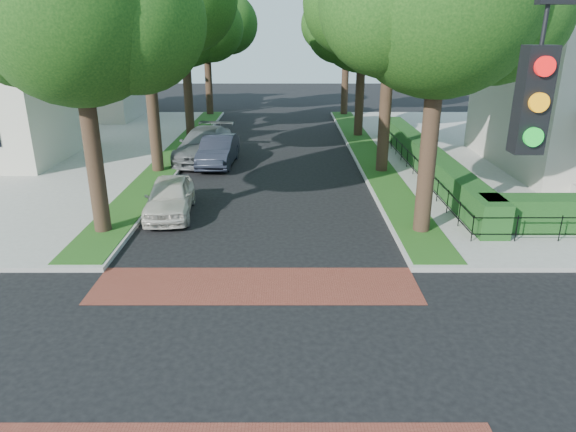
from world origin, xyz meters
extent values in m
plane|color=black|center=(0.00, 0.00, 0.00)|extent=(120.00, 120.00, 0.00)
cube|color=maroon|center=(0.00, 3.20, 0.01)|extent=(9.00, 2.20, 0.01)
cube|color=#224513|center=(5.40, 19.10, 0.16)|extent=(1.60, 29.80, 0.02)
cube|color=#224513|center=(-5.40, 19.10, 0.16)|extent=(1.60, 29.80, 0.02)
cylinder|color=black|center=(5.50, 7.00, 3.83)|extent=(0.56, 0.56, 7.35)
sphere|color=#10360E|center=(7.21, 7.30, 7.31)|extent=(4.65, 4.65, 4.65)
sphere|color=#10360E|center=(3.95, 6.80, 7.41)|extent=(4.34, 4.34, 4.34)
cylinder|color=black|center=(5.50, 15.00, 4.00)|extent=(0.56, 0.56, 7.70)
sphere|color=#10360E|center=(7.31, 15.30, 7.67)|extent=(4.95, 4.95, 4.95)
sphere|color=#10360E|center=(3.85, 14.80, 7.77)|extent=(4.62, 4.62, 4.62)
cylinder|color=black|center=(5.50, 24.00, 3.47)|extent=(0.56, 0.56, 6.65)
sphere|color=#10360E|center=(5.50, 24.00, 6.99)|extent=(5.80, 5.80, 5.80)
sphere|color=#10360E|center=(7.09, 24.30, 6.59)|extent=(4.35, 4.35, 4.35)
sphere|color=#10360E|center=(4.05, 23.80, 6.69)|extent=(4.06, 4.06, 4.06)
sphere|color=#10360E|center=(5.60, 25.45, 7.49)|extent=(3.77, 3.77, 3.77)
cylinder|color=black|center=(5.50, 33.00, 3.65)|extent=(0.56, 0.56, 7.00)
sphere|color=#10360E|center=(5.50, 33.00, 7.35)|extent=(6.00, 6.00, 6.00)
sphere|color=#10360E|center=(7.15, 33.30, 6.95)|extent=(4.50, 4.50, 4.50)
sphere|color=#10360E|center=(4.00, 32.80, 7.05)|extent=(4.20, 4.20, 4.20)
sphere|color=#10360E|center=(5.60, 34.50, 7.85)|extent=(3.90, 3.90, 3.90)
cylinder|color=black|center=(-5.50, 7.00, 3.65)|extent=(0.56, 0.56, 7.00)
sphere|color=#10360E|center=(-5.50, 7.00, 7.35)|extent=(6.00, 6.00, 6.00)
sphere|color=#10360E|center=(-3.85, 7.30, 6.95)|extent=(4.50, 4.50, 4.50)
sphere|color=#10360E|center=(-7.00, 6.80, 7.05)|extent=(4.20, 4.20, 4.20)
cylinder|color=black|center=(-5.50, 15.00, 4.17)|extent=(0.56, 0.56, 8.05)
cylinder|color=black|center=(-5.50, 24.00, 3.58)|extent=(0.56, 0.56, 6.86)
sphere|color=#10360E|center=(-5.50, 24.00, 7.21)|extent=(5.60, 5.60, 5.60)
sphere|color=#10360E|center=(-3.96, 24.30, 6.81)|extent=(4.20, 4.20, 4.20)
sphere|color=#10360E|center=(-6.90, 23.80, 6.91)|extent=(3.92, 3.92, 3.92)
sphere|color=#10360E|center=(-5.40, 25.40, 7.71)|extent=(3.64, 3.64, 3.64)
cylinder|color=black|center=(-5.50, 33.00, 3.72)|extent=(0.56, 0.56, 7.14)
sphere|color=#10360E|center=(-5.50, 33.00, 7.49)|extent=(6.20, 6.20, 6.20)
sphere|color=#10360E|center=(-3.79, 33.30, 7.09)|extent=(4.65, 4.65, 4.65)
sphere|color=#10360E|center=(-7.05, 32.80, 7.19)|extent=(4.34, 4.34, 4.34)
sphere|color=#10360E|center=(-5.40, 34.55, 7.99)|extent=(4.03, 4.03, 4.03)
cube|color=#143B15|center=(7.70, 15.00, 0.75)|extent=(1.00, 18.00, 1.20)
cube|color=#B5B0A2|center=(-15.50, 32.00, 3.40)|extent=(9.00, 8.00, 6.50)
cube|color=maroon|center=(-12.80, 30.40, 8.47)|extent=(0.80, 0.80, 3.64)
cube|color=black|center=(3.20, -4.60, 6.05)|extent=(0.28, 0.22, 1.00)
cylinder|color=red|center=(3.20, -4.73, 6.37)|extent=(0.18, 0.05, 0.18)
cylinder|color=orange|center=(3.20, -4.73, 6.05)|extent=(0.18, 0.05, 0.18)
cylinder|color=#0CB226|center=(3.20, -4.73, 5.73)|extent=(0.18, 0.05, 0.18)
imported|color=beige|center=(-3.60, 9.02, 0.71)|extent=(2.07, 4.32, 1.42)
imported|color=#212431|center=(-2.74, 16.68, 0.76)|extent=(1.81, 4.67, 1.52)
imported|color=slate|center=(-3.60, 17.76, 0.85)|extent=(3.00, 6.06, 1.69)
camera|label=1|loc=(0.89, -9.51, 6.68)|focal=32.00mm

